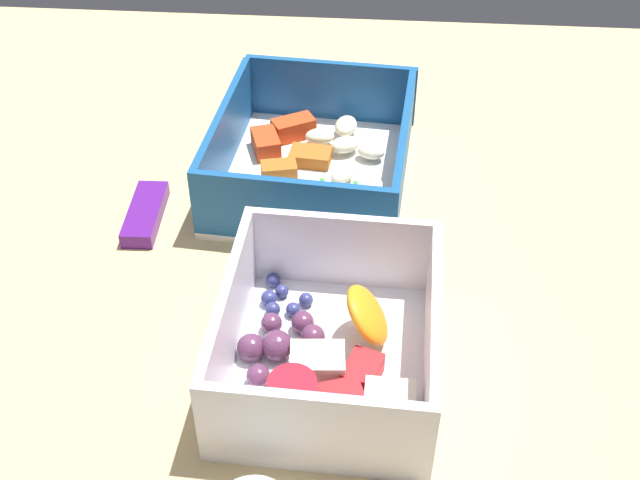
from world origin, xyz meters
TOP-DOWN VIEW (x-y plane):
  - table_surface at (0.00, 0.00)cm, footprint 80.00×80.00cm
  - pasta_container at (9.66, 0.87)cm, footprint 19.28×16.50cm
  - fruit_bowl at (-11.02, -1.84)cm, footprint 16.02×13.67cm
  - candy_bar at (3.04, 13.35)cm, footprint 7.08×2.64cm

SIDE VIEW (x-z plane):
  - table_surface at x=0.00cm, z-range 0.00..2.00cm
  - candy_bar at x=3.04cm, z-range 2.00..3.20cm
  - pasta_container at x=9.66cm, z-range 0.85..6.99cm
  - fruit_bowl at x=-11.02cm, z-range 0.91..7.34cm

